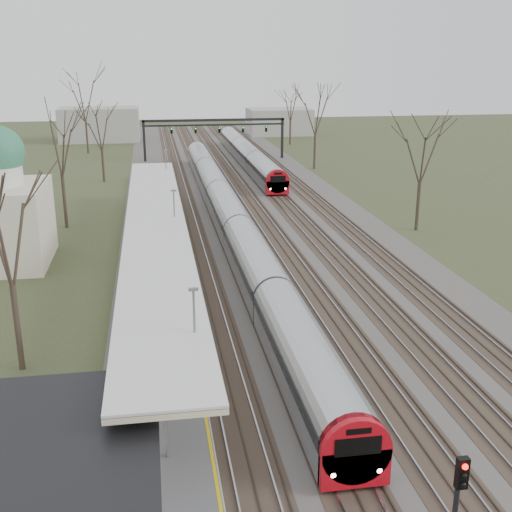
{
  "coord_description": "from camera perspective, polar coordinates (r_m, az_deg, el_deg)",
  "views": [
    {
      "loc": [
        -9.13,
        -10.41,
        15.07
      ],
      "look_at": [
        -2.41,
        30.57,
        2.0
      ],
      "focal_mm": 45.0,
      "sensor_mm": 36.0,
      "label": 1
    }
  ],
  "objects": [
    {
      "name": "track_bed",
      "position": [
        67.77,
        -1.11,
        4.67
      ],
      "size": [
        24.0,
        160.0,
        0.22
      ],
      "color": "#474442",
      "rests_on": "ground"
    },
    {
      "name": "platform",
      "position": [
        50.08,
        -8.81,
        0.34
      ],
      "size": [
        3.5,
        69.0,
        1.0
      ],
      "primitive_type": "cube",
      "color": "#9E9B93",
      "rests_on": "ground"
    },
    {
      "name": "canopy",
      "position": [
        44.81,
        -8.92,
        2.86
      ],
      "size": [
        4.1,
        50.0,
        3.11
      ],
      "color": "slate",
      "rests_on": "platform"
    },
    {
      "name": "station_building",
      "position": [
        23.06,
        -16.82,
        -19.13
      ],
      "size": [
        6.0,
        9.0,
        3.2
      ],
      "primitive_type": "cube",
      "color": "silver",
      "rests_on": "ground"
    },
    {
      "name": "signal_gantry",
      "position": [
        96.4,
        -3.72,
        11.38
      ],
      "size": [
        21.0,
        0.59,
        6.08
      ],
      "color": "black",
      "rests_on": "ground"
    },
    {
      "name": "tree_west_near",
      "position": [
        32.14,
        -21.37,
        2.23
      ],
      "size": [
        5.0,
        5.0,
        10.3
      ],
      "color": "#2D231C",
      "rests_on": "ground"
    },
    {
      "name": "tree_west_far",
      "position": [
        59.36,
        -17.12,
        9.89
      ],
      "size": [
        5.5,
        5.5,
        11.33
      ],
      "color": "#2D231C",
      "rests_on": "ground"
    },
    {
      "name": "tree_east_far",
      "position": [
        57.82,
        14.56,
        9.18
      ],
      "size": [
        5.0,
        5.0,
        10.3
      ],
      "color": "#2D231C",
      "rests_on": "ground"
    },
    {
      "name": "train_near",
      "position": [
        57.87,
        -2.47,
        3.87
      ],
      "size": [
        2.62,
        75.21,
        3.05
      ],
      "color": "#A1A3AB",
      "rests_on": "ground"
    },
    {
      "name": "train_far",
      "position": [
        92.65,
        -0.76,
        9.03
      ],
      "size": [
        2.62,
        45.21,
        3.05
      ],
      "color": "#A1A3AB",
      "rests_on": "ground"
    },
    {
      "name": "passenger",
      "position": [
        27.77,
        -6.18,
        -10.92
      ],
      "size": [
        0.65,
        0.78,
        1.82
      ],
      "primitive_type": "imported",
      "rotation": [
        0.0,
        0.0,
        1.19
      ],
      "color": "#345A66",
      "rests_on": "platform"
    },
    {
      "name": "signal_post",
      "position": [
        20.87,
        17.51,
        -19.74
      ],
      "size": [
        0.35,
        0.45,
        4.1
      ],
      "color": "black",
      "rests_on": "ground"
    }
  ]
}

